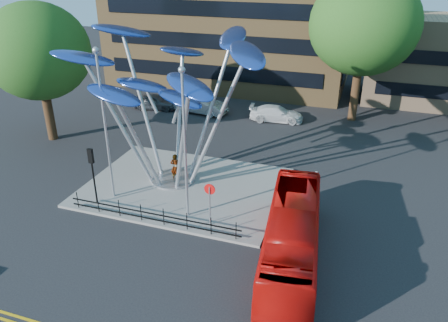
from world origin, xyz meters
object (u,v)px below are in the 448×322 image
(street_lamp_right, at_px, (184,132))
(parked_car_left, at_px, (154,102))
(street_lamp_left, at_px, (104,113))
(parked_car_mid, at_px, (200,104))
(tree_right, at_px, (364,25))
(no_entry_sign_island, at_px, (210,197))
(red_bus, at_px, (292,236))
(pedestrian, at_px, (175,167))
(parked_car_right, at_px, (276,114))
(traffic_light_island, at_px, (92,165))
(tree_left, at_px, (38,52))
(leaf_sculpture, at_px, (168,76))

(street_lamp_right, height_order, parked_car_left, street_lamp_right)
(street_lamp_left, bearing_deg, parked_car_mid, 92.60)
(tree_right, distance_m, no_entry_sign_island, 21.31)
(street_lamp_left, xyz_separation_m, red_bus, (11.10, -2.38, -3.99))
(pedestrian, relative_size, parked_car_right, 0.40)
(street_lamp_right, xyz_separation_m, parked_car_right, (1.28, 16.56, -4.43))
(parked_car_mid, bearing_deg, traffic_light_island, -170.74)
(pedestrian, bearing_deg, parked_car_right, -105.99)
(tree_left, height_order, red_bus, tree_left)
(pedestrian, xyz_separation_m, parked_car_right, (3.59, 13.05, -0.39))
(parked_car_left, bearing_deg, parked_car_mid, -95.27)
(street_lamp_right, distance_m, pedestrian, 5.82)
(tree_left, height_order, pedestrian, tree_left)
(leaf_sculpture, height_order, street_lamp_left, leaf_sculpture)
(leaf_sculpture, distance_m, street_lamp_right, 4.83)
(parked_car_right, bearing_deg, parked_car_mid, 83.42)
(tree_right, relative_size, street_lamp_left, 1.38)
(leaf_sculpture, relative_size, street_lamp_left, 1.45)
(no_entry_sign_island, xyz_separation_m, parked_car_mid, (-7.22, 16.90, -0.99))
(traffic_light_island, xyz_separation_m, parked_car_mid, (-0.22, 16.92, -1.79))
(leaf_sculpture, distance_m, red_bus, 11.68)
(tree_left, height_order, parked_car_left, tree_left)
(street_lamp_left, bearing_deg, pedestrian, 48.17)
(traffic_light_island, relative_size, red_bus, 0.35)
(street_lamp_right, distance_m, parked_car_left, 19.55)
(street_lamp_left, distance_m, parked_car_right, 17.87)
(street_lamp_left, height_order, street_lamp_right, street_lamp_left)
(tree_left, relative_size, parked_car_left, 2.46)
(tree_right, distance_m, parked_car_mid, 15.28)
(pedestrian, xyz_separation_m, parked_car_left, (-7.92, 12.57, -0.34))
(traffic_light_island, bearing_deg, pedestrian, 51.47)
(red_bus, xyz_separation_m, parked_car_right, (-4.82, 18.44, -0.70))
(red_bus, xyz_separation_m, pedestrian, (-8.41, 5.38, -0.31))
(tree_right, distance_m, parked_car_left, 19.40)
(tree_right, bearing_deg, parked_car_mid, -168.94)
(street_lamp_right, bearing_deg, tree_left, 154.23)
(street_lamp_right, distance_m, parked_car_right, 17.19)
(traffic_light_island, bearing_deg, street_lamp_left, 63.43)
(leaf_sculpture, relative_size, parked_car_right, 2.77)
(traffic_light_island, bearing_deg, street_lamp_right, 5.19)
(parked_car_left, height_order, parked_car_mid, parked_car_mid)
(tree_right, height_order, red_bus, tree_right)
(tree_left, relative_size, leaf_sculpture, 0.81)
(leaf_sculpture, distance_m, parked_car_right, 14.81)
(red_bus, bearing_deg, tree_right, 79.48)
(tree_left, distance_m, street_lamp_left, 11.60)
(leaf_sculpture, xyz_separation_m, street_lamp_left, (-2.43, -3.18, -1.52))
(tree_left, xyz_separation_m, pedestrian, (12.19, -3.49, -5.73))
(pedestrian, bearing_deg, traffic_light_island, 50.83)
(tree_right, distance_m, leaf_sculpture, 18.37)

